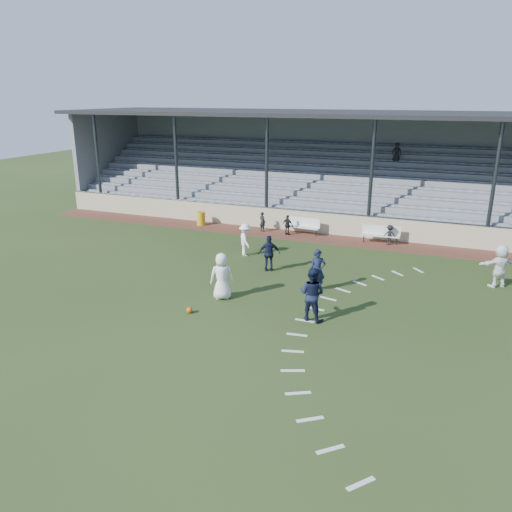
{
  "coord_description": "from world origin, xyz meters",
  "views": [
    {
      "loc": [
        7.19,
        -15.46,
        7.57
      ],
      "look_at": [
        0.0,
        2.5,
        1.3
      ],
      "focal_mm": 35.0,
      "sensor_mm": 36.0,
      "label": 1
    }
  ],
  "objects_px": {
    "trash_bin": "(201,218)",
    "football": "(190,310)",
    "bench_left": "(303,224)",
    "player_navy_lead": "(318,271)",
    "player_white_lead": "(222,276)",
    "bench_right": "(381,233)"
  },
  "relations": [
    {
      "from": "trash_bin",
      "to": "player_navy_lead",
      "type": "relative_size",
      "value": 0.47
    },
    {
      "from": "football",
      "to": "player_navy_lead",
      "type": "distance_m",
      "value": 5.4
    },
    {
      "from": "bench_right",
      "to": "bench_left",
      "type": "bearing_deg",
      "value": 172.79
    },
    {
      "from": "bench_left",
      "to": "bench_right",
      "type": "distance_m",
      "value": 4.38
    },
    {
      "from": "bench_left",
      "to": "trash_bin",
      "type": "height_order",
      "value": "bench_left"
    },
    {
      "from": "bench_left",
      "to": "player_navy_lead",
      "type": "distance_m",
      "value": 8.61
    },
    {
      "from": "trash_bin",
      "to": "football",
      "type": "distance_m",
      "value": 12.85
    },
    {
      "from": "player_white_lead",
      "to": "bench_left",
      "type": "bearing_deg",
      "value": -118.6
    },
    {
      "from": "bench_right",
      "to": "player_white_lead",
      "type": "bearing_deg",
      "value": -119.43
    },
    {
      "from": "trash_bin",
      "to": "bench_left",
      "type": "bearing_deg",
      "value": 2.94
    },
    {
      "from": "football",
      "to": "player_navy_lead",
      "type": "relative_size",
      "value": 0.13
    },
    {
      "from": "bench_left",
      "to": "football",
      "type": "height_order",
      "value": "bench_left"
    },
    {
      "from": "bench_left",
      "to": "trash_bin",
      "type": "relative_size",
      "value": 2.48
    },
    {
      "from": "bench_right",
      "to": "trash_bin",
      "type": "height_order",
      "value": "bench_right"
    },
    {
      "from": "bench_left",
      "to": "bench_right",
      "type": "bearing_deg",
      "value": 3.44
    },
    {
      "from": "bench_left",
      "to": "player_white_lead",
      "type": "height_order",
      "value": "player_white_lead"
    },
    {
      "from": "player_navy_lead",
      "to": "trash_bin",
      "type": "bearing_deg",
      "value": 116.03
    },
    {
      "from": "trash_bin",
      "to": "player_navy_lead",
      "type": "distance_m",
      "value": 12.13
    },
    {
      "from": "bench_left",
      "to": "player_navy_lead",
      "type": "xyz_separation_m",
      "value": [
        3.02,
        -8.05,
        0.29
      ]
    },
    {
      "from": "bench_right",
      "to": "football",
      "type": "xyz_separation_m",
      "value": [
        -5.08,
        -11.7,
        -0.47
      ]
    },
    {
      "from": "bench_left",
      "to": "player_white_lead",
      "type": "xyz_separation_m",
      "value": [
        -0.2,
        -10.19,
        0.33
      ]
    },
    {
      "from": "player_white_lead",
      "to": "player_navy_lead",
      "type": "distance_m",
      "value": 3.87
    }
  ]
}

